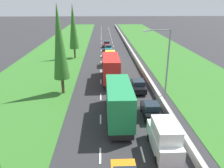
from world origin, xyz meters
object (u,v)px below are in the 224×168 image
Objects in this scene: poplar_tree_third at (73,27)px; teal_sedan_centre_lane at (108,48)px; black_sedan_right_lane at (138,85)px; white_van_right_lane at (164,138)px; red_box_truck_centre_lane at (111,68)px; yellow_van_centre_lane at (110,58)px; silver_hatchback_centre_lane at (109,53)px; street_light_mast at (165,61)px; black_hatchback_right_lane at (151,110)px; red_sedan_centre_lane at (107,44)px; green_box_truck_centre_lane at (118,100)px; poplar_tree_second at (59,42)px.

teal_sedan_centre_lane is at bearing 43.31° from poplar_tree_third.
poplar_tree_third is at bearing 118.79° from black_sedan_right_lane.
white_van_right_lane reaches higher than teal_sedan_centre_lane.
red_box_truck_centre_lane is 9.52m from yellow_van_centre_lane.
silver_hatchback_centre_lane is 0.87× the size of teal_sedan_centre_lane.
silver_hatchback_centre_lane is 0.43× the size of street_light_mast.
white_van_right_lane is 1.26× the size of black_hatchback_right_lane.
yellow_van_centre_lane is 1.26× the size of silver_hatchback_centre_lane.
red_box_truck_centre_lane is at bearing -90.70° from teal_sedan_centre_lane.
red_box_truck_centre_lane is at bearing 127.76° from street_light_mast.
red_box_truck_centre_lane is 29.25m from red_sedan_centre_lane.
green_box_truck_centre_lane is at bearing -88.41° from red_box_truck_centre_lane.
red_sedan_centre_lane is (-0.33, 41.38, -1.37)m from green_box_truck_centre_lane.
red_sedan_centre_lane is at bearing 90.45° from green_box_truck_centre_lane.
street_light_mast is (2.46, 9.98, 3.83)m from white_van_right_lane.
red_sedan_centre_lane is at bearing 96.27° from black_sedan_right_lane.
silver_hatchback_centre_lane is (-3.46, 34.87, -0.56)m from white_van_right_lane.
teal_sedan_centre_lane is 0.38× the size of poplar_tree_third.
green_box_truck_centre_lane is 8.68m from black_sedan_right_lane.
white_van_right_lane reaches higher than black_hatchback_right_lane.
red_box_truck_centre_lane is 2.09× the size of red_sedan_centre_lane.
red_box_truck_centre_lane is (-0.34, 12.16, 0.00)m from green_box_truck_centre_lane.
silver_hatchback_centre_lane is 23.49m from poplar_tree_second.
black_sedan_right_lane is at bearing 90.00° from white_van_right_lane.
silver_hatchback_centre_lane is 0.33× the size of poplar_tree_third.
black_hatchback_right_lane reaches higher than black_sedan_right_lane.
poplar_tree_second reaches higher than poplar_tree_third.
green_box_truck_centre_lane is 1.00× the size of red_box_truck_centre_lane.
street_light_mast is at bearing -60.39° from poplar_tree_third.
black_sedan_right_lane and teal_sedan_centre_lane have the same top height.
poplar_tree_third reaches higher than red_box_truck_centre_lane.
black_hatchback_right_lane is at bearing -80.33° from yellow_van_centre_lane.
white_van_right_lane and yellow_van_centre_lane have the same top height.
poplar_tree_third reaches higher than yellow_van_centre_lane.
green_box_truck_centre_lane is 2.09× the size of red_sedan_centre_lane.
teal_sedan_centre_lane is 29.38m from poplar_tree_second.
yellow_van_centre_lane is 11.46m from poplar_tree_third.
street_light_mast is (5.81, 4.22, 3.05)m from green_box_truck_centre_lane.
street_light_mast is (2.46, -3.66, 4.42)m from black_sedan_right_lane.
poplar_tree_second is (-10.62, 7.27, 6.15)m from black_hatchback_right_lane.
black_hatchback_right_lane is 0.80× the size of yellow_van_centre_lane.
silver_hatchback_centre_lane is 12.26m from red_sedan_centre_lane.
green_box_truck_centre_lane is (-3.55, -0.27, 1.35)m from black_hatchback_right_lane.
green_box_truck_centre_lane is 1.04× the size of street_light_mast.
black_sedan_right_lane is 0.92× the size of yellow_van_centre_lane.
white_van_right_lane is 36.09m from poplar_tree_third.
street_light_mast reaches higher than white_van_right_lane.
red_box_truck_centre_lane is at bearing 91.59° from green_box_truck_centre_lane.
poplar_tree_second is 13.42m from street_light_mast.
white_van_right_lane reaches higher than red_sedan_centre_lane.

